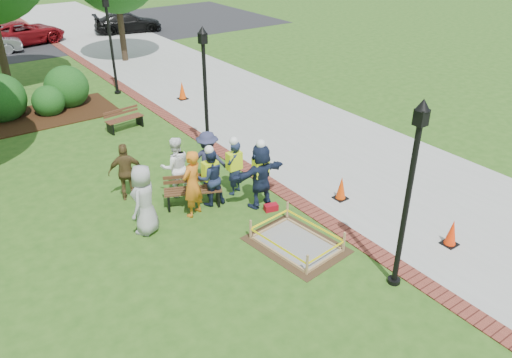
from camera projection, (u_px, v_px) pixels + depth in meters
ground at (268, 238)px, 12.55m from camera, size 100.00×100.00×0.00m
sidewalk at (224, 95)px, 22.27m from camera, size 6.00×60.00×0.02m
brick_edging at (157, 110)px, 20.61m from camera, size 0.50×60.00×0.03m
mulch_bed at (24, 120)px, 19.61m from camera, size 7.00×3.00×0.05m
parking_lot at (16, 40)px, 31.90m from camera, size 36.00×12.00×0.01m
wet_concrete_pad at (296, 237)px, 12.17m from camera, size 1.96×2.48×0.55m
bench_near at (193, 197)px, 13.83m from camera, size 1.64×1.11×0.85m
bench_far at (125, 123)px, 18.68m from camera, size 1.46×0.65×0.77m
cone_front at (452, 233)px, 12.12m from camera, size 0.36×0.36×0.72m
cone_back at (341, 189)px, 14.08m from camera, size 0.36×0.36×0.71m
cone_far at (182, 91)px, 21.61m from camera, size 0.40×0.40×0.79m
toolbox at (271, 207)px, 13.66m from camera, size 0.41×0.29×0.19m
lamp_near at (410, 185)px, 9.87m from camera, size 0.28×0.28×4.26m
lamp_mid at (205, 84)px, 15.60m from camera, size 0.28×0.28×4.26m
lamp_far at (110, 38)px, 21.33m from camera, size 0.28×0.28×4.26m
shrub_b at (5, 118)px, 19.78m from camera, size 1.94×1.94×1.94m
shrub_c at (51, 114)px, 20.21m from camera, size 1.27×1.27×1.27m
shrub_d at (70, 105)px, 21.17m from camera, size 1.81×1.81×1.81m
shrub_e at (15, 115)px, 20.10m from camera, size 1.10×1.10×1.10m
casual_person_a at (144, 200)px, 12.39m from camera, size 0.70×0.68×1.86m
casual_person_b at (192, 184)px, 13.09m from camera, size 0.70×0.60×1.87m
casual_person_c at (176, 167)px, 14.07m from camera, size 0.64×0.48×1.77m
casual_person_d at (126, 172)px, 13.88m from camera, size 0.63×0.53×1.69m
casual_person_e at (208, 160)px, 14.46m from camera, size 0.66×0.64×1.76m
hivis_worker_a at (261, 174)px, 13.50m from camera, size 0.59×0.38×1.99m
hivis_worker_b at (234, 166)px, 14.14m from camera, size 0.61×0.53×1.77m
hivis_worker_c at (210, 175)px, 13.61m from camera, size 0.57×0.42×1.78m
parked_car_c at (24, 45)px, 30.69m from camera, size 2.93×5.01×1.53m
parked_car_d at (129, 32)px, 33.88m from camera, size 2.75×4.58×1.39m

